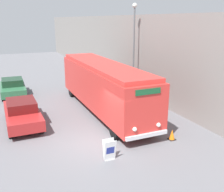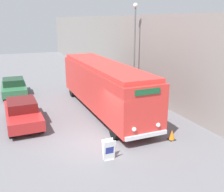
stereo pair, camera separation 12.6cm
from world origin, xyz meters
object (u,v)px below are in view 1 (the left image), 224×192
object	(u,v)px
vintage_bus	(103,85)
sign_board	(110,150)
streetlamp	(134,39)
parked_car_mid	(13,87)
traffic_cone	(172,135)
parked_car_near	(22,113)

from	to	relation	value
vintage_bus	sign_board	distance (m)	6.73
streetlamp	vintage_bus	bearing A→B (deg)	-145.64
parked_car_mid	traffic_cone	size ratio (longest dim) A/B	7.32
traffic_cone	parked_car_near	bearing A→B (deg)	142.73
vintage_bus	parked_car_near	world-z (taller)	vintage_bus
sign_board	parked_car_near	world-z (taller)	parked_car_near
vintage_bus	streetlamp	distance (m)	5.15
sign_board	parked_car_mid	distance (m)	13.10
traffic_cone	sign_board	bearing A→B (deg)	-171.34
streetlamp	parked_car_mid	distance (m)	10.63
parked_car_mid	traffic_cone	xyz separation A→B (m)	(7.06, -12.11, -0.45)
sign_board	parked_car_near	size ratio (longest dim) A/B	0.21
streetlamp	parked_car_near	distance (m)	10.12
streetlamp	traffic_cone	bearing A→B (deg)	-103.66
parked_car_near	traffic_cone	xyz separation A→B (m)	(6.96, -5.30, -0.49)
parked_car_near	traffic_cone	distance (m)	8.76
streetlamp	parked_car_near	size ratio (longest dim) A/B	1.55
sign_board	traffic_cone	bearing A→B (deg)	8.66
vintage_bus	traffic_cone	bearing A→B (deg)	-73.88
sign_board	parked_car_mid	size ratio (longest dim) A/B	0.24
vintage_bus	streetlamp	bearing A→B (deg)	34.36
vintage_bus	traffic_cone	xyz separation A→B (m)	(1.63, -5.62, -1.59)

